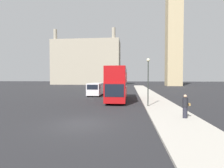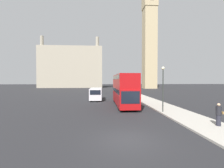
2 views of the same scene
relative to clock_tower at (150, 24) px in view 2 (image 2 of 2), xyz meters
name	(u,v)px [view 2 (image 2 of 2)]	position (x,y,z in m)	size (l,w,h in m)	color
ground_plane	(128,140)	(-21.03, -61.46, -30.77)	(300.00, 300.00, 0.00)	black
clock_tower	(150,24)	(0.00, 0.00, 0.00)	(6.29, 6.46, 59.92)	tan
building_block_distant	(72,68)	(-39.18, 13.57, -19.91)	(33.00, 13.65, 26.43)	#9E937F
red_double_decker_bus	(124,88)	(-19.38, -48.42, -28.22)	(2.52, 10.60, 4.61)	#A80F11
white_van	(96,94)	(-23.82, -41.97, -29.55)	(2.21, 5.86, 2.25)	silver
pedestrian	(219,115)	(-13.44, -59.50, -29.73)	(0.56, 0.40, 1.79)	#23232D
street_lamp	(163,82)	(-15.67, -53.97, -27.18)	(0.36, 0.36, 5.17)	#2D332D
parked_sedan	(97,90)	(-24.24, -22.84, -30.09)	(1.88, 4.44, 1.51)	black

